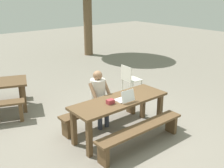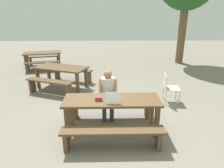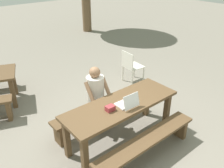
# 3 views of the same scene
# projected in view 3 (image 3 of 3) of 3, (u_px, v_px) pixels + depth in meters

# --- Properties ---
(ground_plane) EXTENTS (30.00, 30.00, 0.00)m
(ground_plane) POSITION_uv_depth(u_px,v_px,m) (121.00, 139.00, 4.30)
(ground_plane) COLOR gray
(picnic_table_front) EXTENTS (2.04, 0.71, 0.78)m
(picnic_table_front) POSITION_uv_depth(u_px,v_px,m) (121.00, 109.00, 3.99)
(picnic_table_front) COLOR brown
(picnic_table_front) RESTS_ON ground
(bench_near) EXTENTS (1.97, 0.30, 0.42)m
(bench_near) POSITION_uv_depth(u_px,v_px,m) (147.00, 143.00, 3.73)
(bench_near) COLOR brown
(bench_near) RESTS_ON ground
(bench_far) EXTENTS (1.97, 0.30, 0.42)m
(bench_far) POSITION_uv_depth(u_px,v_px,m) (100.00, 110.00, 4.56)
(bench_far) COLOR brown
(bench_far) RESTS_ON ground
(laptop) EXTENTS (0.31, 0.30, 0.24)m
(laptop) POSITION_uv_depth(u_px,v_px,m) (128.00, 103.00, 3.83)
(laptop) COLOR white
(laptop) RESTS_ON picnic_table_front
(small_pouch) EXTENTS (0.14, 0.11, 0.08)m
(small_pouch) POSITION_uv_depth(u_px,v_px,m) (110.00, 108.00, 3.72)
(small_pouch) COLOR #993338
(small_pouch) RESTS_ON picnic_table_front
(person_seated) EXTENTS (0.43, 0.42, 1.24)m
(person_seated) POSITION_uv_depth(u_px,v_px,m) (97.00, 94.00, 4.30)
(person_seated) COLOR #333847
(person_seated) RESTS_ON ground
(plastic_chair) EXTENTS (0.48, 0.48, 0.85)m
(plastic_chair) POSITION_uv_depth(u_px,v_px,m) (131.00, 66.00, 6.06)
(plastic_chair) COLOR silver
(plastic_chair) RESTS_ON ground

